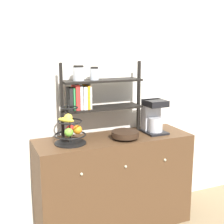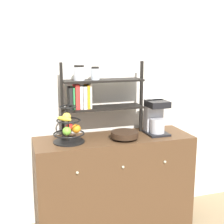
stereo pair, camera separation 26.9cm
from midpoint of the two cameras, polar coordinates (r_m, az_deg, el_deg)
The scene contains 6 objects.
wall_back at distance 2.92m, azimuth 1.36°, elevation 5.25°, with size 7.00×0.05×2.60m, color silver.
sideboard at distance 2.91m, azimuth 3.10°, elevation -12.77°, with size 1.39×0.48×0.85m.
coffee_maker at distance 2.88m, azimuth 10.61°, elevation -0.93°, with size 0.19×0.23×0.31m.
fruit_stand at distance 2.59m, azimuth -4.92°, elevation -3.01°, with size 0.26×0.26×0.37m.
wooden_bowl at distance 2.69m, azimuth 5.20°, elevation -4.21°, with size 0.24×0.24×0.07m.
shelf_hutch at distance 2.72m, azimuth -0.91°, elevation 3.57°, with size 0.75×0.20×0.66m.
Camera 2 is at (-0.82, -2.28, 1.65)m, focal length 50.00 mm.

